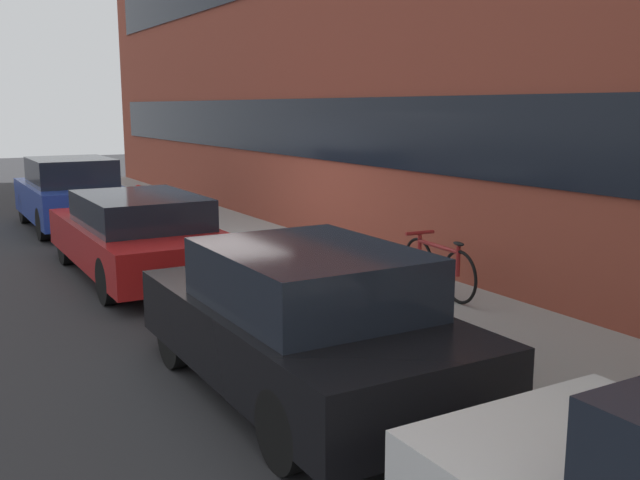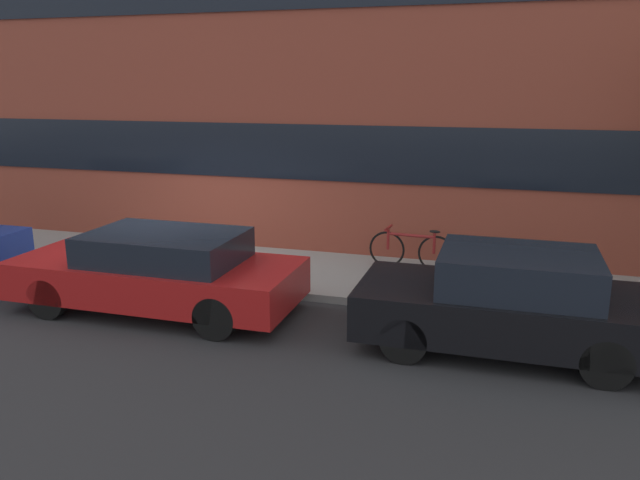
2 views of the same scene
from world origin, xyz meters
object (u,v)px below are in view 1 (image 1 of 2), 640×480
(parked_car_blue, at_px, (71,194))
(bicycle, at_px, (438,266))
(fire_hydrant, at_px, (139,200))
(parked_car_red, at_px, (138,235))
(parked_car_black, at_px, (304,321))

(parked_car_blue, relative_size, bicycle, 2.44)
(fire_hydrant, xyz_separation_m, bicycle, (8.83, 1.42, 0.04))
(parked_car_red, xyz_separation_m, fire_hydrant, (-5.32, 1.51, -0.17))
(parked_car_red, xyz_separation_m, parked_car_black, (5.23, -0.00, 0.03))
(parked_car_black, distance_m, fire_hydrant, 10.66)
(parked_car_blue, bearing_deg, parked_car_black, -180.00)
(parked_car_red, height_order, bicycle, parked_car_red)
(parked_car_blue, bearing_deg, fire_hydrant, -79.16)
(fire_hydrant, bearing_deg, bicycle, 9.15)
(bicycle, bearing_deg, parked_car_red, 44.15)
(parked_car_blue, xyz_separation_m, fire_hydrant, (-0.29, 1.51, -0.26))
(parked_car_red, relative_size, parked_car_black, 1.17)
(parked_car_black, relative_size, fire_hydrant, 5.53)
(parked_car_blue, bearing_deg, bicycle, -161.04)
(parked_car_blue, xyz_separation_m, bicycle, (8.54, 2.93, -0.22))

